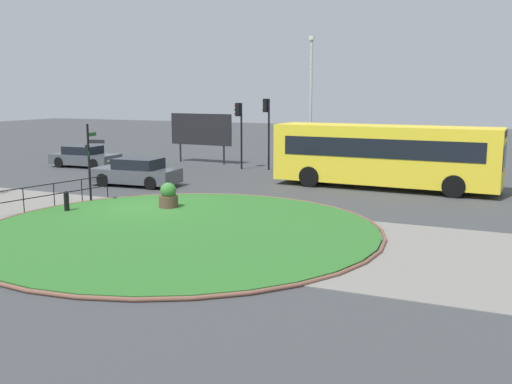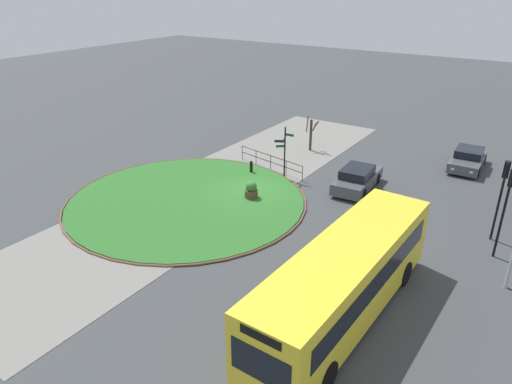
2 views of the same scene
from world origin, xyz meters
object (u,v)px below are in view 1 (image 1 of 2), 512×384
object	(u,v)px
signpost_directional	(90,157)
traffic_light_far	(239,121)
bollard_foreground	(67,202)
car_far_lane	(85,157)
planter_near_signpost	(168,197)
bus_yellow	(385,155)
lamppost_tall	(311,99)
traffic_light_near	(267,118)
car_near_lane	(136,173)
billboard_left	(201,130)

from	to	relation	value
signpost_directional	traffic_light_far	xyz separation A→B (m)	(0.96, 12.14, 0.95)
bollard_foreground	traffic_light_far	size ratio (longest dim) A/B	0.22
car_far_lane	traffic_light_far	xyz separation A→B (m)	(9.07, 2.96, 2.25)
planter_near_signpost	traffic_light_far	bearing A→B (deg)	102.76
traffic_light_far	planter_near_signpost	bearing A→B (deg)	98.07
bollard_foreground	planter_near_signpost	world-z (taller)	planter_near_signpost
bus_yellow	lamppost_tall	world-z (taller)	lamppost_tall
bus_yellow	bollard_foreground	bearing A→B (deg)	-130.48
traffic_light_near	traffic_light_far	bearing A→B (deg)	24.65
signpost_directional	planter_near_signpost	distance (m)	3.96
bollard_foreground	planter_near_signpost	size ratio (longest dim) A/B	0.80
bus_yellow	lamppost_tall	size ratio (longest dim) A/B	1.38
traffic_light_near	bollard_foreground	bearing A→B (deg)	92.61
bus_yellow	planter_near_signpost	bearing A→B (deg)	-125.78
bus_yellow	car_near_lane	xyz separation A→B (m)	(-11.25, -4.10, -0.97)
car_far_lane	traffic_light_near	xyz separation A→B (m)	(10.68, 3.36, 2.41)
signpost_directional	billboard_left	distance (m)	14.12
car_far_lane	traffic_light_far	world-z (taller)	traffic_light_far
bollard_foreground	traffic_light_near	xyz separation A→B (m)	(2.03, 14.62, 2.59)
lamppost_tall	signpost_directional	bearing A→B (deg)	-110.40
signpost_directional	planter_near_signpost	xyz separation A→B (m)	(3.70, 0.07, -1.41)
bus_yellow	traffic_light_near	distance (m)	8.81
car_near_lane	billboard_left	distance (m)	9.66
bus_yellow	car_near_lane	distance (m)	12.01
signpost_directional	lamppost_tall	world-z (taller)	lamppost_tall
car_far_lane	billboard_left	xyz separation A→B (m)	(5.53, 4.69, 1.51)
car_far_lane	traffic_light_far	size ratio (longest dim) A/B	1.08
traffic_light_near	lamppost_tall	world-z (taller)	lamppost_tall
signpost_directional	traffic_light_near	xyz separation A→B (m)	(2.57, 12.55, 1.12)
billboard_left	car_far_lane	bearing A→B (deg)	-136.45
bus_yellow	planter_near_signpost	distance (m)	10.82
signpost_directional	planter_near_signpost	size ratio (longest dim) A/B	3.06
bus_yellow	car_far_lane	size ratio (longest dim) A/B	2.50
traffic_light_far	planter_near_signpost	distance (m)	12.60
bus_yellow	signpost_directional	bearing A→B (deg)	-138.18
traffic_light_near	billboard_left	world-z (taller)	traffic_light_near
bollard_foreground	lamppost_tall	size ratio (longest dim) A/B	0.11
signpost_directional	traffic_light_far	bearing A→B (deg)	85.46
car_near_lane	traffic_light_near	world-z (taller)	traffic_light_near
bollard_foreground	car_near_lane	distance (m)	6.71
car_near_lane	car_far_lane	xyz separation A→B (m)	(-7.17, 4.72, -0.03)
bollard_foreground	traffic_light_far	world-z (taller)	traffic_light_far
signpost_directional	bollard_foreground	xyz separation A→B (m)	(0.53, -2.07, -1.46)
bollard_foreground	lamppost_tall	world-z (taller)	lamppost_tall
signpost_directional	car_far_lane	xyz separation A→B (m)	(-8.11, 9.19, -1.29)
signpost_directional	traffic_light_near	world-z (taller)	traffic_light_near
car_near_lane	traffic_light_far	xyz separation A→B (m)	(1.91, 7.68, 2.21)
traffic_light_near	signpost_directional	bearing A→B (deg)	88.97
bollard_foreground	car_near_lane	world-z (taller)	car_near_lane
car_far_lane	signpost_directional	bearing A→B (deg)	-50.70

